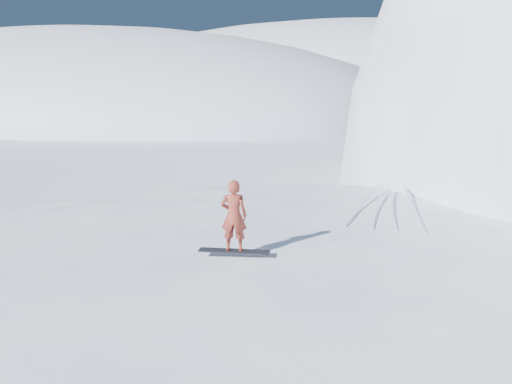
% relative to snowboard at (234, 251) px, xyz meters
% --- Properties ---
extents(near_ridge, '(36.00, 28.00, 4.80)m').
position_rel_snowboard_xyz_m(near_ridge, '(3.74, 3.11, -2.41)').
color(near_ridge, white).
rests_on(near_ridge, ground).
extents(far_ridge_a, '(120.00, 70.00, 28.00)m').
position_rel_snowboard_xyz_m(far_ridge_a, '(-67.26, 60.11, -2.41)').
color(far_ridge_a, white).
rests_on(far_ridge_a, ground).
extents(far_ridge_c, '(140.00, 90.00, 36.00)m').
position_rel_snowboard_xyz_m(far_ridge_c, '(-37.26, 110.11, -2.41)').
color(far_ridge_c, white).
rests_on(far_ridge_c, ground).
extents(wind_bumps, '(16.00, 14.40, 1.00)m').
position_rel_snowboard_xyz_m(wind_bumps, '(2.18, 2.23, -2.41)').
color(wind_bumps, white).
rests_on(wind_bumps, ground).
extents(snowboard, '(1.52, 0.75, 0.03)m').
position_rel_snowboard_xyz_m(snowboard, '(0.00, 0.00, 0.00)').
color(snowboard, black).
rests_on(snowboard, near_ridge).
extents(snowboarder, '(0.64, 0.52, 1.51)m').
position_rel_snowboard_xyz_m(snowboarder, '(0.00, 0.00, 0.77)').
color(snowboarder, maroon).
rests_on(snowboarder, snowboard).
extents(board_tracks, '(2.78, 5.96, 0.04)m').
position_rel_snowboard_xyz_m(board_tracks, '(1.64, 6.05, 0.01)').
color(board_tracks, silver).
rests_on(board_tracks, ground).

